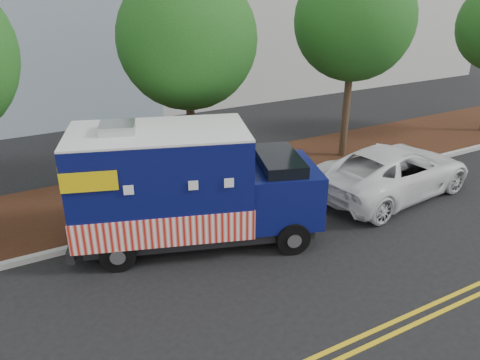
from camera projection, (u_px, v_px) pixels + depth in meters
ground at (250, 233)px, 12.57m from camera, size 120.00×120.00×0.00m
curb at (226, 210)px, 13.67m from camera, size 120.00×0.18×0.15m
mulch_strip at (197, 185)px, 15.35m from camera, size 120.00×4.00×0.15m
centerline_near at (367, 334)px, 8.99m from camera, size 120.00×0.10×0.01m
centerline_far at (376, 342)px, 8.79m from camera, size 120.00×0.10×0.01m
tree_b at (187, 40)px, 13.49m from camera, size 4.06×4.06×6.71m
tree_c at (354, 20)px, 15.80m from camera, size 4.09×4.09×7.05m
sign_post at (108, 197)px, 11.87m from camera, size 0.06×0.06×2.40m
food_truck at (184, 190)px, 11.61m from camera, size 6.55×4.09×3.26m
white_car at (393, 171)px, 14.61m from camera, size 5.81×3.18×1.54m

